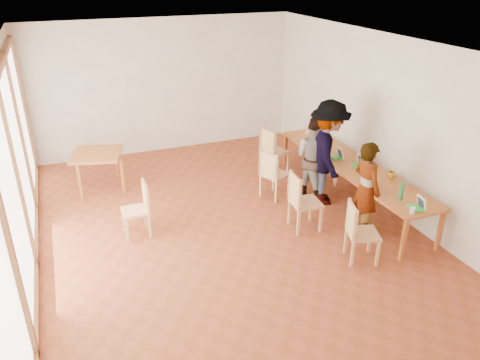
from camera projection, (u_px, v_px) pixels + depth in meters
name	position (u px, v px, depth m)	size (l,w,h in m)	color
ground	(225.00, 229.00, 7.84)	(8.00, 8.00, 0.00)	#974124
wall_back	(164.00, 86.00, 10.57)	(6.00, 0.10, 3.00)	#EDE6CC
wall_front	(387.00, 307.00, 3.83)	(6.00, 0.10, 3.00)	#EDE6CC
wall_right	(384.00, 123.00, 8.20)	(0.10, 8.00, 3.00)	#EDE6CC
window_wall	(14.00, 174.00, 6.22)	(0.10, 8.00, 3.00)	white
ceiling	(222.00, 44.00, 6.56)	(6.00, 8.00, 0.04)	white
communal_table	(351.00, 166.00, 8.48)	(0.80, 4.00, 0.75)	#B86028
side_table	(97.00, 157.00, 8.96)	(0.90, 0.90, 0.75)	#B86028
chair_near	(357.00, 226.00, 6.80)	(0.55, 0.55, 0.50)	#DAB16D
chair_mid	(300.00, 196.00, 7.60)	(0.50, 0.50, 0.53)	#DAB16D
chair_far	(272.00, 170.00, 8.63)	(0.59, 0.59, 0.50)	#DAB16D
chair_empty	(271.00, 147.00, 9.58)	(0.60, 0.60, 0.54)	#DAB16D
chair_spare	(141.00, 203.00, 7.49)	(0.42, 0.42, 0.48)	#DAB16D
person_near	(366.00, 189.00, 7.42)	(0.58, 0.38, 1.58)	gray
person_mid	(314.00, 158.00, 8.58)	(0.78, 0.60, 1.60)	gray
person_far	(328.00, 153.00, 8.35)	(1.24, 0.71, 1.93)	gray
laptop_near	(419.00, 205.00, 6.90)	(0.24, 0.26, 0.19)	green
laptop_mid	(360.00, 163.00, 8.35)	(0.26, 0.28, 0.20)	green
laptop_far	(338.00, 155.00, 8.69)	(0.22, 0.25, 0.19)	green
yellow_mug	(392.00, 174.00, 7.90)	(0.13, 0.13, 0.10)	#C68D1B
green_bottle	(401.00, 191.00, 7.13)	(0.07, 0.07, 0.28)	#207437
clear_glass	(413.00, 210.00, 6.78)	(0.07, 0.07, 0.09)	silver
condiment_cup	(307.00, 132.00, 9.92)	(0.08, 0.08, 0.06)	white
pink_phone	(311.00, 138.00, 9.65)	(0.05, 0.10, 0.01)	#F15365
black_pouch	(367.00, 169.00, 8.12)	(0.16, 0.26, 0.09)	black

